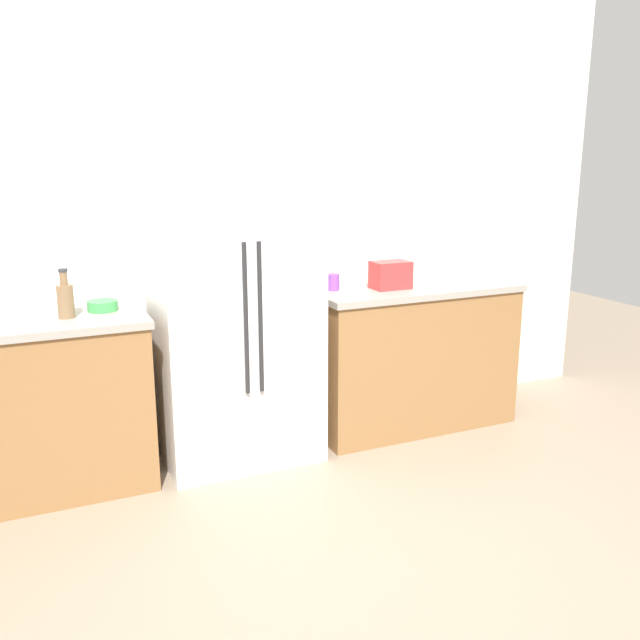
{
  "coord_description": "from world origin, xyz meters",
  "views": [
    {
      "loc": [
        -1.24,
        -2.19,
        1.73
      ],
      "look_at": [
        -0.06,
        0.43,
        1.03
      ],
      "focal_mm": 38.03,
      "sensor_mm": 36.0,
      "label": 1
    }
  ],
  "objects_px": {
    "bottle_a": "(65,299)",
    "bowl_a": "(103,306)",
    "toaster": "(391,275)",
    "cup_b": "(333,282)",
    "refrigerator": "(235,307)"
  },
  "relations": [
    {
      "from": "bottle_a",
      "to": "bowl_a",
      "type": "relative_size",
      "value": 1.6
    },
    {
      "from": "refrigerator",
      "to": "toaster",
      "type": "height_order",
      "value": "refrigerator"
    },
    {
      "from": "toaster",
      "to": "bowl_a",
      "type": "bearing_deg",
      "value": 176.88
    },
    {
      "from": "refrigerator",
      "to": "cup_b",
      "type": "relative_size",
      "value": 18.19
    },
    {
      "from": "bowl_a",
      "to": "toaster",
      "type": "bearing_deg",
      "value": -3.12
    },
    {
      "from": "toaster",
      "to": "cup_b",
      "type": "relative_size",
      "value": 2.35
    },
    {
      "from": "refrigerator",
      "to": "cup_b",
      "type": "xyz_separation_m",
      "value": [
        0.65,
        0.08,
        0.08
      ]
    },
    {
      "from": "bottle_a",
      "to": "cup_b",
      "type": "distance_m",
      "value": 1.54
    },
    {
      "from": "bottle_a",
      "to": "cup_b",
      "type": "height_order",
      "value": "bottle_a"
    },
    {
      "from": "bottle_a",
      "to": "bowl_a",
      "type": "xyz_separation_m",
      "value": [
        0.19,
        0.09,
        -0.07
      ]
    },
    {
      "from": "refrigerator",
      "to": "toaster",
      "type": "distance_m",
      "value": 1.0
    },
    {
      "from": "bottle_a",
      "to": "bowl_a",
      "type": "bearing_deg",
      "value": 26.5
    },
    {
      "from": "refrigerator",
      "to": "cup_b",
      "type": "distance_m",
      "value": 0.66
    },
    {
      "from": "bottle_a",
      "to": "refrigerator",
      "type": "bearing_deg",
      "value": 1.68
    },
    {
      "from": "refrigerator",
      "to": "bottle_a",
      "type": "height_order",
      "value": "refrigerator"
    }
  ]
}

